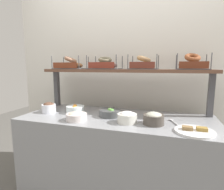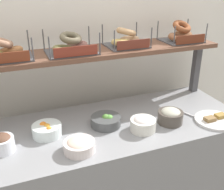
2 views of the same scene
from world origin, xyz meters
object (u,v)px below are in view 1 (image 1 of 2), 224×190
(bowl_veggie_mix, at_px, (110,113))
(bagel_basket_everything, at_px, (70,65))
(bagel_basket_plain, at_px, (143,64))
(bagel_basket_poppy, at_px, (105,65))
(bowl_potato_salad, at_px, (77,116))
(bowl_cream_cheese, at_px, (127,117))
(bowl_chocolate_spread, at_px, (49,107))
(serving_spoon_near_plate, at_px, (173,121))
(bagel_basket_cinnamon_raisin, at_px, (192,64))
(bowl_fruit_salad, at_px, (75,109))
(bowl_tuna_salad, at_px, (154,118))
(serving_plate_white, at_px, (195,131))

(bowl_veggie_mix, relative_size, bagel_basket_everything, 0.58)
(bagel_basket_everything, xyz_separation_m, bagel_basket_plain, (0.81, 0.02, 0.00))
(bagel_basket_poppy, bearing_deg, bowl_potato_salad, -101.36)
(bowl_cream_cheese, distance_m, bagel_basket_poppy, 0.67)
(bowl_chocolate_spread, relative_size, bowl_potato_salad, 0.77)
(bowl_chocolate_spread, bearing_deg, serving_spoon_near_plate, 2.22)
(bagel_basket_cinnamon_raisin, bearing_deg, serving_spoon_near_plate, -118.11)
(bowl_chocolate_spread, relative_size, bowl_veggie_mix, 0.70)
(serving_spoon_near_plate, distance_m, bagel_basket_cinnamon_raisin, 0.57)
(bowl_veggie_mix, relative_size, bagel_basket_poppy, 0.61)
(bowl_fruit_salad, relative_size, bagel_basket_poppy, 0.55)
(bowl_cream_cheese, bearing_deg, serving_spoon_near_plate, 20.60)
(bowl_tuna_salad, distance_m, bagel_basket_plain, 0.60)
(bowl_tuna_salad, distance_m, bagel_basket_poppy, 0.79)
(bagel_basket_everything, bearing_deg, bowl_potato_salad, -55.70)
(bowl_tuna_salad, height_order, bagel_basket_poppy, bagel_basket_poppy)
(bowl_fruit_salad, height_order, bowl_cream_cheese, bowl_cream_cheese)
(bowl_chocolate_spread, bearing_deg, bowl_tuna_salad, -3.75)
(serving_plate_white, xyz_separation_m, bagel_basket_poppy, (-0.83, 0.47, 0.47))
(bowl_cream_cheese, height_order, bagel_basket_plain, bagel_basket_plain)
(serving_spoon_near_plate, bearing_deg, bagel_basket_cinnamon_raisin, 61.89)
(bowl_potato_salad, relative_size, bagel_basket_cinnamon_raisin, 0.61)
(bowl_chocolate_spread, height_order, bagel_basket_cinnamon_raisin, bagel_basket_cinnamon_raisin)
(bagel_basket_plain, bearing_deg, serving_plate_white, -48.57)
(serving_spoon_near_plate, bearing_deg, bowl_cream_cheese, -159.40)
(bowl_cream_cheese, bearing_deg, bagel_basket_everything, 151.67)
(bowl_chocolate_spread, xyz_separation_m, bagel_basket_cinnamon_raisin, (1.33, 0.32, 0.43))
(bowl_veggie_mix, distance_m, bagel_basket_plain, 0.58)
(serving_spoon_near_plate, height_order, bagel_basket_poppy, bagel_basket_poppy)
(serving_spoon_near_plate, xyz_separation_m, bagel_basket_poppy, (-0.69, 0.26, 0.47))
(bowl_veggie_mix, height_order, bagel_basket_poppy, bagel_basket_poppy)
(bowl_chocolate_spread, bearing_deg, bowl_fruit_salad, 15.96)
(bagel_basket_everything, bearing_deg, bagel_basket_cinnamon_raisin, 0.24)
(bowl_tuna_salad, relative_size, bowl_potato_salad, 0.93)
(bowl_cream_cheese, bearing_deg, bowl_fruit_salad, 164.07)
(bowl_cream_cheese, xyz_separation_m, bagel_basket_poppy, (-0.33, 0.39, 0.43))
(bowl_fruit_salad, xyz_separation_m, bagel_basket_plain, (0.63, 0.26, 0.44))
(bowl_potato_salad, bearing_deg, bowl_fruit_salad, 121.53)
(serving_spoon_near_plate, bearing_deg, bowl_veggie_mix, 179.18)
(bagel_basket_poppy, xyz_separation_m, bagel_basket_plain, (0.40, 0.03, 0.00))
(bagel_basket_poppy, distance_m, bagel_basket_plain, 0.40)
(bowl_potato_salad, height_order, bagel_basket_plain, bagel_basket_plain)
(bagel_basket_plain, bearing_deg, bagel_basket_cinnamon_raisin, -1.66)
(bagel_basket_cinnamon_raisin, bearing_deg, bagel_basket_poppy, -178.99)
(bowl_potato_salad, distance_m, bagel_basket_poppy, 0.64)
(bagel_basket_poppy, bearing_deg, bagel_basket_plain, 3.97)
(bowl_fruit_salad, relative_size, bowl_chocolate_spread, 1.30)
(serving_spoon_near_plate, bearing_deg, bowl_tuna_salad, -142.31)
(bowl_chocolate_spread, height_order, bowl_veggie_mix, bowl_chocolate_spread)
(serving_plate_white, bearing_deg, bowl_chocolate_spread, 172.96)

